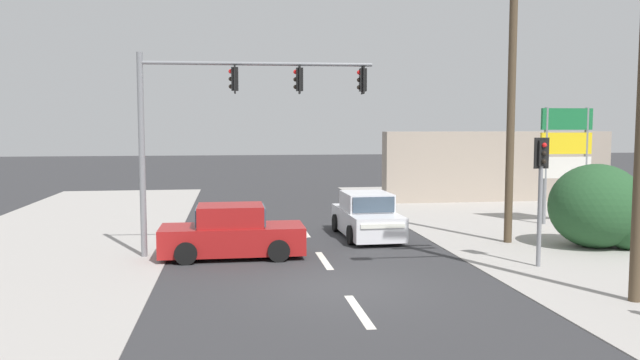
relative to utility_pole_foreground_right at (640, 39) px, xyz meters
name	(u,v)px	position (x,y,z in m)	size (l,w,h in m)	color
ground_plane	(342,287)	(-6.03, 2.18, -5.71)	(140.00, 140.00, 0.00)	#303033
lane_dash_near	(359,311)	(-6.03, 0.18, -5.71)	(0.20, 2.40, 0.01)	silver
lane_dash_mid	(324,260)	(-6.03, 5.18, -5.71)	(0.20, 2.40, 0.01)	silver
lane_dash_far	(304,232)	(-6.03, 10.18, -5.71)	(0.20, 2.40, 0.01)	silver
kerb_right_verge	(632,258)	(2.97, 4.18, -5.70)	(10.00, 44.00, 0.02)	#A39E99
kerb_left_verge	(25,262)	(-14.53, 6.18, -5.70)	(8.00, 40.00, 0.02)	#A39E99
utility_pole_foreground_right	(640,39)	(0.00, 0.00, 0.00)	(3.78, 0.31, 10.68)	#4C3D2B
utility_pole_midground_right	(512,73)	(0.42, 7.03, -0.13)	(1.80, 0.26, 10.68)	#4C3D2B
traffic_signal_mast	(224,110)	(-8.85, 6.31, -1.36)	(6.89, 0.60, 6.00)	slate
pedestal_signal_right_kerb	(541,180)	(-0.31, 3.51, -3.29)	(0.44, 0.30, 3.56)	slate
shopping_plaza_sign	(566,149)	(4.40, 10.56, -2.73)	(2.10, 0.16, 4.60)	slate
roadside_bush	(601,209)	(2.96, 5.80, -4.45)	(3.14, 2.69, 2.68)	#234C28
shopfront_wall_far	(497,166)	(4.97, 18.18, -3.91)	(12.00, 1.00, 3.60)	#A39384
sedan_kerbside_parked	(367,217)	(-3.98, 8.78, -5.01)	(1.97, 4.28, 1.56)	silver
sedan_crossing_left	(232,234)	(-8.65, 6.04, -5.01)	(4.25, 1.90, 1.56)	maroon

